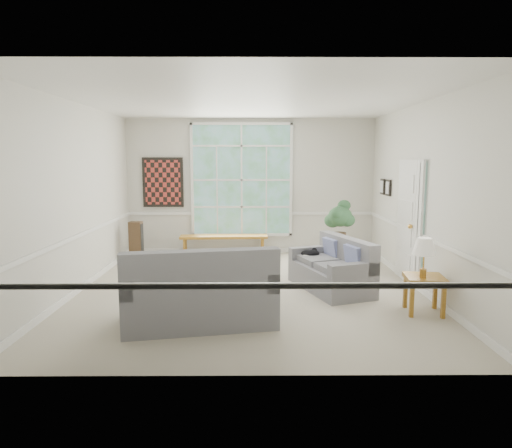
# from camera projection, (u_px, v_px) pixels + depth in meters

# --- Properties ---
(floor) EXTENTS (5.50, 6.00, 0.01)m
(floor) POSITION_uv_depth(u_px,v_px,m) (250.00, 290.00, 7.44)
(floor) COLOR #AFA794
(floor) RESTS_ON ground
(ceiling) EXTENTS (5.50, 6.00, 0.02)m
(ceiling) POSITION_uv_depth(u_px,v_px,m) (250.00, 101.00, 7.02)
(ceiling) COLOR white
(ceiling) RESTS_ON ground
(wall_back) EXTENTS (5.50, 0.02, 3.00)m
(wall_back) POSITION_uv_depth(u_px,v_px,m) (251.00, 187.00, 10.20)
(wall_back) COLOR silver
(wall_back) RESTS_ON ground
(wall_front) EXTENTS (5.50, 0.02, 3.00)m
(wall_front) POSITION_uv_depth(u_px,v_px,m) (248.00, 224.00, 4.26)
(wall_front) COLOR silver
(wall_front) RESTS_ON ground
(wall_left) EXTENTS (0.02, 6.00, 3.00)m
(wall_left) POSITION_uv_depth(u_px,v_px,m) (76.00, 198.00, 7.21)
(wall_left) COLOR silver
(wall_left) RESTS_ON ground
(wall_right) EXTENTS (0.02, 6.00, 3.00)m
(wall_right) POSITION_uv_depth(u_px,v_px,m) (423.00, 198.00, 7.25)
(wall_right) COLOR silver
(wall_right) RESTS_ON ground
(window_back) EXTENTS (2.30, 0.08, 2.40)m
(window_back) POSITION_uv_depth(u_px,v_px,m) (242.00, 180.00, 10.13)
(window_back) COLOR white
(window_back) RESTS_ON wall_back
(entry_door) EXTENTS (0.08, 0.90, 2.10)m
(entry_door) POSITION_uv_depth(u_px,v_px,m) (406.00, 221.00, 7.90)
(entry_door) COLOR white
(entry_door) RESTS_ON floor
(door_sidelight) EXTENTS (0.08, 0.26, 1.90)m
(door_sidelight) POSITION_uv_depth(u_px,v_px,m) (420.00, 220.00, 7.26)
(door_sidelight) COLOR white
(door_sidelight) RESTS_ON wall_right
(wall_art) EXTENTS (0.90, 0.06, 1.10)m
(wall_art) POSITION_uv_depth(u_px,v_px,m) (163.00, 182.00, 10.12)
(wall_art) COLOR maroon
(wall_art) RESTS_ON wall_back
(wall_frame_near) EXTENTS (0.04, 0.26, 0.32)m
(wall_frame_near) POSITION_uv_depth(u_px,v_px,m) (388.00, 188.00, 8.97)
(wall_frame_near) COLOR black
(wall_frame_near) RESTS_ON wall_right
(wall_frame_far) EXTENTS (0.04, 0.26, 0.32)m
(wall_frame_far) POSITION_uv_depth(u_px,v_px,m) (382.00, 187.00, 9.37)
(wall_frame_far) COLOR black
(wall_frame_far) RESTS_ON wall_right
(loveseat_right) EXTENTS (1.27, 1.73, 0.84)m
(loveseat_right) POSITION_uv_depth(u_px,v_px,m) (330.00, 264.00, 7.38)
(loveseat_right) COLOR slate
(loveseat_right) RESTS_ON floor
(loveseat_front) EXTENTS (2.05, 1.31, 1.03)m
(loveseat_front) POSITION_uv_depth(u_px,v_px,m) (199.00, 284.00, 5.86)
(loveseat_front) COLOR slate
(loveseat_front) RESTS_ON floor
(coffee_table) EXTENTS (1.19, 0.95, 0.39)m
(coffee_table) POSITION_uv_depth(u_px,v_px,m) (217.00, 273.00, 7.70)
(coffee_table) COLOR #96641E
(coffee_table) RESTS_ON floor
(pewter_bowl) EXTENTS (0.38, 0.38, 0.07)m
(pewter_bowl) POSITION_uv_depth(u_px,v_px,m) (220.00, 260.00, 7.71)
(pewter_bowl) COLOR #A2A3A8
(pewter_bowl) RESTS_ON coffee_table
(window_bench) EXTENTS (1.92, 0.46, 0.45)m
(window_bench) POSITION_uv_depth(u_px,v_px,m) (224.00, 246.00, 10.02)
(window_bench) COLOR #96641E
(window_bench) RESTS_ON floor
(end_table) EXTENTS (0.48, 0.48, 0.48)m
(end_table) POSITION_uv_depth(u_px,v_px,m) (337.00, 256.00, 8.91)
(end_table) COLOR #96641E
(end_table) RESTS_ON floor
(houseplant) EXTENTS (0.66, 0.66, 0.86)m
(houseplant) POSITION_uv_depth(u_px,v_px,m) (340.00, 221.00, 8.85)
(houseplant) COLOR #2B5432
(houseplant) RESTS_ON end_table
(side_table) EXTENTS (0.57, 0.57, 0.52)m
(side_table) POSITION_uv_depth(u_px,v_px,m) (424.00, 294.00, 6.26)
(side_table) COLOR #96641E
(side_table) RESTS_ON floor
(table_lamp) EXTENTS (0.36, 0.36, 0.54)m
(table_lamp) POSITION_uv_depth(u_px,v_px,m) (424.00, 258.00, 6.12)
(table_lamp) COLOR white
(table_lamp) RESTS_ON side_table
(pet_bed) EXTENTS (0.45, 0.45, 0.12)m
(pet_bed) POSITION_uv_depth(u_px,v_px,m) (182.00, 253.00, 10.01)
(pet_bed) COLOR gray
(pet_bed) RESTS_ON floor
(floor_speaker) EXTENTS (0.27, 0.22, 0.82)m
(floor_speaker) POSITION_uv_depth(u_px,v_px,m) (136.00, 241.00, 9.54)
(floor_speaker) COLOR #432F1D
(floor_speaker) RESTS_ON floor
(cat) EXTENTS (0.35, 0.27, 0.15)m
(cat) POSITION_uv_depth(u_px,v_px,m) (310.00, 253.00, 7.85)
(cat) COLOR black
(cat) RESTS_ON loveseat_right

